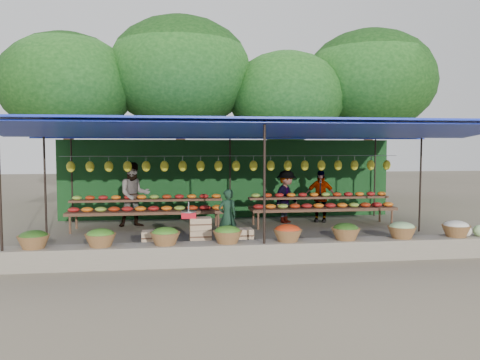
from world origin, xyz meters
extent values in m
plane|color=#645C4A|center=(0.00, 0.00, 0.00)|extent=(60.00, 60.00, 0.00)
cube|color=slate|center=(0.00, -2.75, 0.20)|extent=(10.60, 0.55, 0.40)
cylinder|color=black|center=(-4.80, -2.90, 1.40)|extent=(0.05, 0.05, 2.80)
cylinder|color=black|center=(0.00, -2.90, 1.40)|extent=(0.05, 0.05, 2.80)
cylinder|color=black|center=(-4.80, 0.00, 1.40)|extent=(0.05, 0.05, 2.80)
cylinder|color=black|center=(4.80, 0.00, 1.40)|extent=(0.05, 0.05, 2.80)
cylinder|color=black|center=(-4.80, 2.90, 1.40)|extent=(0.05, 0.05, 2.80)
cylinder|color=black|center=(0.00, 2.90, 1.40)|extent=(0.05, 0.05, 2.80)
cylinder|color=black|center=(4.80, 2.90, 1.40)|extent=(0.05, 0.05, 2.80)
cube|color=#1A30C5|center=(0.00, 0.00, 2.80)|extent=(10.80, 6.60, 0.04)
cube|color=#1A30C5|center=(0.00, -2.00, 2.62)|extent=(10.80, 2.19, 0.26)
cube|color=#1A30C5|center=(0.00, 2.00, 2.62)|extent=(10.80, 2.19, 0.26)
cylinder|color=#A3A3A8|center=(0.00, 1.40, 2.02)|extent=(9.60, 0.01, 0.01)
ellipsoid|color=yellow|center=(-4.50, 1.40, 1.74)|extent=(0.23, 0.17, 0.30)
ellipsoid|color=yellow|center=(-4.00, 1.40, 1.74)|extent=(0.23, 0.17, 0.30)
ellipsoid|color=yellow|center=(-3.50, 1.40, 1.74)|extent=(0.23, 0.17, 0.30)
ellipsoid|color=yellow|center=(-3.00, 1.40, 1.74)|extent=(0.23, 0.17, 0.30)
ellipsoid|color=yellow|center=(-2.50, 1.40, 1.74)|extent=(0.23, 0.17, 0.30)
ellipsoid|color=yellow|center=(-2.00, 1.40, 1.74)|extent=(0.23, 0.17, 0.30)
ellipsoid|color=yellow|center=(-1.50, 1.40, 1.74)|extent=(0.23, 0.17, 0.30)
ellipsoid|color=yellow|center=(-1.00, 1.40, 1.74)|extent=(0.23, 0.17, 0.30)
ellipsoid|color=yellow|center=(-0.50, 1.40, 1.74)|extent=(0.23, 0.17, 0.30)
ellipsoid|color=yellow|center=(0.00, 1.40, 1.74)|extent=(0.23, 0.17, 0.30)
ellipsoid|color=yellow|center=(0.50, 1.40, 1.74)|extent=(0.23, 0.17, 0.30)
ellipsoid|color=yellow|center=(1.00, 1.40, 1.74)|extent=(0.23, 0.17, 0.30)
ellipsoid|color=yellow|center=(1.50, 1.40, 1.74)|extent=(0.23, 0.17, 0.30)
ellipsoid|color=yellow|center=(2.00, 1.40, 1.74)|extent=(0.23, 0.17, 0.30)
ellipsoid|color=yellow|center=(2.50, 1.40, 1.74)|extent=(0.23, 0.17, 0.30)
ellipsoid|color=yellow|center=(3.00, 1.40, 1.74)|extent=(0.23, 0.17, 0.30)
ellipsoid|color=yellow|center=(3.50, 1.40, 1.74)|extent=(0.23, 0.17, 0.30)
ellipsoid|color=yellow|center=(4.00, 1.40, 1.74)|extent=(0.23, 0.17, 0.30)
ellipsoid|color=yellow|center=(4.50, 1.40, 1.74)|extent=(0.23, 0.17, 0.30)
ellipsoid|color=#284F15|center=(-4.30, -2.75, 0.62)|extent=(0.52, 0.52, 0.23)
ellipsoid|color=#3E771F|center=(-3.10, -2.75, 0.62)|extent=(0.52, 0.52, 0.23)
ellipsoid|color=#3E771F|center=(-1.90, -2.75, 0.62)|extent=(0.52, 0.52, 0.23)
ellipsoid|color=#3E771F|center=(-0.70, -2.75, 0.62)|extent=(0.52, 0.52, 0.23)
ellipsoid|color=red|center=(0.50, -2.75, 0.62)|extent=(0.52, 0.52, 0.23)
ellipsoid|color=#284F15|center=(1.70, -2.75, 0.62)|extent=(0.52, 0.52, 0.23)
ellipsoid|color=#95C379|center=(2.90, -2.75, 0.62)|extent=(0.52, 0.52, 0.23)
ellipsoid|color=silver|center=(4.10, -2.75, 0.62)|extent=(0.52, 0.52, 0.23)
cube|color=#1B4D21|center=(0.00, 3.15, 1.25)|extent=(10.60, 0.06, 2.50)
cylinder|color=#372214|center=(-5.50, 5.80, 1.98)|extent=(0.36, 0.36, 3.97)
ellipsoid|color=#0F350E|center=(-5.50, 5.80, 4.46)|extent=(4.77, 4.77, 3.69)
cylinder|color=#372214|center=(-1.50, 6.20, 2.24)|extent=(0.36, 0.36, 4.48)
ellipsoid|color=#0F350E|center=(-1.50, 6.20, 5.04)|extent=(5.39, 5.39, 4.17)
cylinder|color=#372214|center=(2.50, 5.90, 1.86)|extent=(0.36, 0.36, 3.71)
ellipsoid|color=#0F350E|center=(2.50, 5.90, 4.18)|extent=(4.47, 4.47, 3.45)
cylinder|color=#372214|center=(6.00, 6.30, 2.18)|extent=(0.36, 0.36, 4.35)
ellipsoid|color=#0F350E|center=(6.00, 6.30, 4.90)|extent=(5.24, 5.24, 4.05)
cube|color=#44281B|center=(-2.50, 1.30, 0.50)|extent=(4.20, 0.95, 0.08)
cube|color=#44281B|center=(-2.50, 1.60, 0.78)|extent=(4.20, 0.35, 0.06)
cylinder|color=#44281B|center=(-4.45, 0.90, 0.25)|extent=(0.06, 0.06, 0.50)
cylinder|color=#44281B|center=(-0.55, 0.90, 0.25)|extent=(0.06, 0.06, 0.50)
cylinder|color=#44281B|center=(-4.45, 1.70, 0.25)|extent=(0.06, 0.06, 0.50)
cylinder|color=#44281B|center=(-0.55, 1.70, 0.25)|extent=(0.06, 0.06, 0.50)
ellipsoid|color=#AB1B18|center=(-4.40, 1.15, 0.60)|extent=(0.31, 0.26, 0.13)
ellipsoid|color=#8FB537|center=(-4.40, 1.60, 0.87)|extent=(0.26, 0.22, 0.12)
ellipsoid|color=orange|center=(-4.05, 1.15, 0.60)|extent=(0.31, 0.26, 0.13)
ellipsoid|color=red|center=(-4.05, 1.60, 0.87)|extent=(0.26, 0.22, 0.12)
ellipsoid|color=#8FB537|center=(-3.70, 1.15, 0.60)|extent=(0.31, 0.26, 0.13)
ellipsoid|color=#AB1B18|center=(-3.70, 1.60, 0.87)|extent=(0.26, 0.22, 0.12)
ellipsoid|color=red|center=(-3.35, 1.15, 0.60)|extent=(0.31, 0.26, 0.13)
ellipsoid|color=orange|center=(-3.35, 1.60, 0.87)|extent=(0.26, 0.22, 0.12)
ellipsoid|color=#AB1B18|center=(-3.00, 1.15, 0.60)|extent=(0.31, 0.26, 0.13)
ellipsoid|color=#AB1B18|center=(-3.00, 1.60, 0.87)|extent=(0.26, 0.22, 0.12)
ellipsoid|color=orange|center=(-2.65, 1.15, 0.60)|extent=(0.31, 0.26, 0.13)
ellipsoid|color=orange|center=(-2.65, 1.60, 0.87)|extent=(0.26, 0.22, 0.12)
ellipsoid|color=#AB1B18|center=(-2.30, 1.15, 0.60)|extent=(0.31, 0.26, 0.13)
ellipsoid|color=#8FB537|center=(-2.30, 1.60, 0.87)|extent=(0.26, 0.22, 0.12)
ellipsoid|color=orange|center=(-1.95, 1.15, 0.60)|extent=(0.31, 0.26, 0.13)
ellipsoid|color=red|center=(-1.95, 1.60, 0.87)|extent=(0.26, 0.22, 0.12)
ellipsoid|color=#8FB537|center=(-1.60, 1.15, 0.60)|extent=(0.31, 0.26, 0.13)
ellipsoid|color=#AB1B18|center=(-1.60, 1.60, 0.87)|extent=(0.26, 0.22, 0.12)
ellipsoid|color=red|center=(-1.25, 1.15, 0.60)|extent=(0.31, 0.26, 0.13)
ellipsoid|color=orange|center=(-1.25, 1.60, 0.87)|extent=(0.26, 0.22, 0.12)
ellipsoid|color=#AB1B18|center=(-0.90, 1.15, 0.60)|extent=(0.31, 0.26, 0.13)
ellipsoid|color=#AB1B18|center=(-0.90, 1.60, 0.87)|extent=(0.26, 0.22, 0.12)
ellipsoid|color=orange|center=(-0.55, 1.15, 0.60)|extent=(0.31, 0.26, 0.13)
ellipsoid|color=orange|center=(-0.55, 1.60, 0.87)|extent=(0.26, 0.22, 0.12)
cube|color=#44281B|center=(2.50, 1.30, 0.50)|extent=(4.20, 0.95, 0.08)
cube|color=#44281B|center=(2.50, 1.60, 0.78)|extent=(4.20, 0.35, 0.06)
cylinder|color=#44281B|center=(0.55, 0.90, 0.25)|extent=(0.06, 0.06, 0.50)
cylinder|color=#44281B|center=(4.45, 0.90, 0.25)|extent=(0.06, 0.06, 0.50)
cylinder|color=#44281B|center=(0.55, 1.70, 0.25)|extent=(0.06, 0.06, 0.50)
cylinder|color=#44281B|center=(4.45, 1.70, 0.25)|extent=(0.06, 0.06, 0.50)
ellipsoid|color=#AB1B18|center=(0.60, 1.15, 0.60)|extent=(0.31, 0.26, 0.13)
ellipsoid|color=#8FB537|center=(0.60, 1.60, 0.87)|extent=(0.26, 0.22, 0.12)
ellipsoid|color=orange|center=(0.95, 1.15, 0.60)|extent=(0.31, 0.26, 0.13)
ellipsoid|color=red|center=(0.95, 1.60, 0.87)|extent=(0.26, 0.22, 0.12)
ellipsoid|color=#8FB537|center=(1.30, 1.15, 0.60)|extent=(0.31, 0.26, 0.13)
ellipsoid|color=#AB1B18|center=(1.30, 1.60, 0.87)|extent=(0.26, 0.22, 0.12)
ellipsoid|color=red|center=(1.65, 1.15, 0.60)|extent=(0.31, 0.26, 0.13)
ellipsoid|color=orange|center=(1.65, 1.60, 0.87)|extent=(0.26, 0.22, 0.12)
ellipsoid|color=#AB1B18|center=(2.00, 1.15, 0.60)|extent=(0.31, 0.26, 0.13)
ellipsoid|color=#AB1B18|center=(2.00, 1.60, 0.87)|extent=(0.26, 0.22, 0.12)
ellipsoid|color=orange|center=(2.35, 1.15, 0.60)|extent=(0.31, 0.26, 0.13)
ellipsoid|color=orange|center=(2.35, 1.60, 0.87)|extent=(0.26, 0.22, 0.12)
ellipsoid|color=#AB1B18|center=(2.70, 1.15, 0.60)|extent=(0.31, 0.26, 0.13)
ellipsoid|color=#8FB537|center=(2.70, 1.60, 0.87)|extent=(0.26, 0.22, 0.12)
ellipsoid|color=orange|center=(3.05, 1.15, 0.60)|extent=(0.31, 0.26, 0.13)
ellipsoid|color=red|center=(3.05, 1.60, 0.87)|extent=(0.26, 0.22, 0.12)
ellipsoid|color=#8FB537|center=(3.40, 1.15, 0.60)|extent=(0.31, 0.26, 0.13)
ellipsoid|color=#AB1B18|center=(3.40, 1.60, 0.87)|extent=(0.26, 0.22, 0.12)
ellipsoid|color=red|center=(3.75, 1.15, 0.60)|extent=(0.31, 0.26, 0.13)
ellipsoid|color=orange|center=(3.75, 1.60, 0.87)|extent=(0.26, 0.22, 0.12)
ellipsoid|color=#AB1B18|center=(4.10, 1.15, 0.60)|extent=(0.31, 0.26, 0.13)
ellipsoid|color=#AB1B18|center=(4.10, 1.60, 0.87)|extent=(0.26, 0.22, 0.12)
ellipsoid|color=orange|center=(4.45, 1.15, 0.60)|extent=(0.31, 0.26, 0.13)
ellipsoid|color=orange|center=(4.45, 1.60, 0.87)|extent=(0.26, 0.22, 0.12)
cube|color=#A3865D|center=(-2.18, -1.84, 0.12)|extent=(0.46, 0.35, 0.25)
cube|color=#A3865D|center=(-2.18, -1.84, 0.39)|extent=(0.46, 0.35, 0.25)
cube|color=#A3865D|center=(-1.18, -1.84, 0.12)|extent=(0.46, 0.35, 0.25)
cube|color=#A3865D|center=(-1.18, -1.84, 0.39)|extent=(0.46, 0.35, 0.25)
cube|color=#A3865D|center=(-1.18, -1.84, 0.65)|extent=(0.46, 0.35, 0.25)
cube|color=#A3865D|center=(-0.28, -1.84, 0.12)|extent=(0.46, 0.35, 0.25)
cube|color=#A3865D|center=(-0.28, -1.84, 0.39)|extent=(0.46, 0.35, 0.25)
cube|color=red|center=(-1.43, -1.84, 0.83)|extent=(0.31, 0.26, 0.12)
cylinder|color=#A3A3A8|center=(-1.43, -1.84, 0.91)|extent=(0.33, 0.33, 0.03)
cylinder|color=#A3A3A8|center=(-1.43, -1.84, 1.00)|extent=(0.03, 0.03, 0.22)
imported|color=#193723|center=(-0.49, -0.84, 0.64)|extent=(0.53, 0.42, 1.28)
imported|color=slate|center=(-2.87, 1.78, 0.92)|extent=(1.04, 0.90, 1.84)
imported|color=slate|center=(1.58, 1.90, 0.79)|extent=(1.15, 1.12, 1.58)
imported|color=slate|center=(2.64, 1.94, 0.78)|extent=(0.99, 0.69, 1.57)
camera|label=1|loc=(-1.68, -11.70, 2.26)|focal=35.00mm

